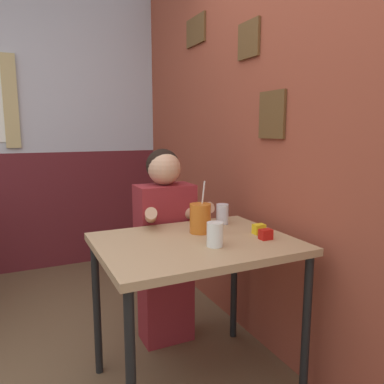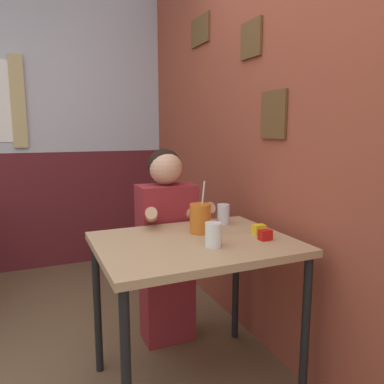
% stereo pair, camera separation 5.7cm
% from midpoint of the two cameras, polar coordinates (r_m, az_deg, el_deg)
% --- Properties ---
extents(brick_wall_right, '(0.08, 4.39, 2.70)m').
position_cam_midpoint_polar(brick_wall_right, '(2.83, 3.96, 10.36)').
color(brick_wall_right, brown).
rests_on(brick_wall_right, ground_plane).
extents(back_wall, '(5.64, 0.09, 2.70)m').
position_cam_midpoint_polar(back_wall, '(3.74, -24.81, 9.38)').
color(back_wall, silver).
rests_on(back_wall, ground_plane).
extents(main_table, '(0.93, 0.73, 0.78)m').
position_cam_midpoint_polar(main_table, '(1.85, 1.28, -9.79)').
color(main_table, tan).
rests_on(main_table, ground_plane).
extents(person_seated, '(0.42, 0.40, 1.20)m').
position_cam_midpoint_polar(person_seated, '(2.30, -3.15, -7.76)').
color(person_seated, maroon).
rests_on(person_seated, ground_plane).
extents(cocktail_pitcher, '(0.11, 0.11, 0.27)m').
position_cam_midpoint_polar(cocktail_pitcher, '(1.93, 2.11, -4.03)').
color(cocktail_pitcher, '#C6661E').
rests_on(cocktail_pitcher, main_table).
extents(glass_near_pitcher, '(0.07, 0.07, 0.11)m').
position_cam_midpoint_polar(glass_near_pitcher, '(2.12, 5.56, -3.38)').
color(glass_near_pitcher, silver).
rests_on(glass_near_pitcher, main_table).
extents(glass_center, '(0.08, 0.08, 0.11)m').
position_cam_midpoint_polar(glass_center, '(1.72, 4.23, -6.49)').
color(glass_center, silver).
rests_on(glass_center, main_table).
extents(condiment_ketchup, '(0.06, 0.04, 0.05)m').
position_cam_midpoint_polar(condiment_ketchup, '(1.86, 11.98, -6.42)').
color(condiment_ketchup, '#B7140F').
rests_on(condiment_ketchup, main_table).
extents(condiment_mustard, '(0.06, 0.04, 0.05)m').
position_cam_midpoint_polar(condiment_mustard, '(1.95, 11.01, -5.64)').
color(condiment_mustard, yellow).
rests_on(condiment_mustard, main_table).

